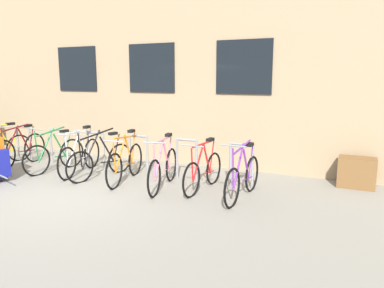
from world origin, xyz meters
TOP-DOWN VIEW (x-y plane):
  - ground_plane at (0.00, 0.00)m, footprint 42.00×42.00m
  - storefront_building at (0.00, 7.12)m, footprint 28.00×7.89m
  - bike_rack at (-0.21, 1.90)m, footprint 6.51×0.05m
  - bicycle_orange at (0.46, 1.29)m, footprint 0.50×1.78m
  - bicycle_pink at (1.42, 1.21)m, footprint 0.52×1.78m
  - bicycle_green at (-1.53, 1.31)m, footprint 0.44×1.66m
  - bicycle_black at (-0.20, 1.32)m, footprint 0.54×1.74m
  - bicycle_purple at (3.03, 1.24)m, footprint 0.44×1.73m
  - bicycle_yellow at (-3.30, 1.24)m, footprint 0.49×1.71m
  - bicycle_white at (-0.85, 1.40)m, footprint 0.53×1.79m
  - bicycle_red at (2.18, 1.42)m, footprint 0.44×1.64m
  - bicycle_maroon at (-2.69, 1.33)m, footprint 0.44×1.79m
  - planter_box at (4.88, 2.85)m, footprint 0.70×0.44m

SIDE VIEW (x-z plane):
  - ground_plane at x=0.00m, z-range 0.00..0.00m
  - planter_box at x=4.88m, z-range 0.00..0.60m
  - bicycle_red at x=2.18m, z-range -0.13..0.87m
  - bicycle_black at x=-0.20m, z-range -0.17..0.94m
  - bicycle_purple at x=3.03m, z-range -0.15..0.92m
  - bicycle_green at x=-1.53m, z-range -0.15..0.92m
  - bicycle_yellow at x=-3.30m, z-range -0.13..0.91m
  - bicycle_pink at x=1.42m, z-range -0.13..0.92m
  - bicycle_orange at x=0.46m, z-range -0.14..0.93m
  - bicycle_white at x=-0.85m, z-range -0.14..0.93m
  - bicycle_maroon at x=-2.69m, z-range -0.12..0.93m
  - bike_rack at x=-0.21m, z-range 0.08..0.97m
  - storefront_building at x=0.00m, z-range 0.00..6.04m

